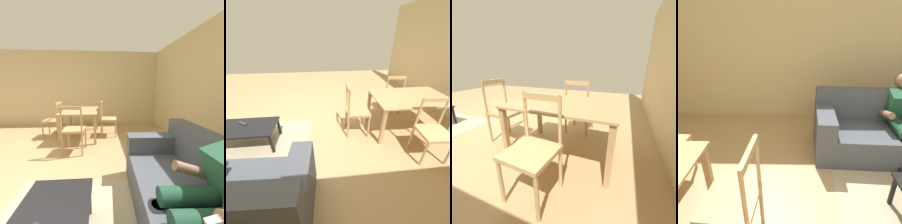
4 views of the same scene
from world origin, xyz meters
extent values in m
cube|color=#D1BC8C|center=(0.00, 3.14, 1.27)|extent=(6.63, 0.12, 2.54)
cube|color=#474C56|center=(0.88, 1.85, 0.20)|extent=(2.21, 0.94, 0.40)
cube|color=#474C56|center=(0.89, 2.17, 0.63)|extent=(2.18, 0.31, 0.45)
cube|color=#474C56|center=(-0.09, 1.90, 0.52)|extent=(0.28, 0.84, 0.24)
cube|color=#23563D|center=(0.99, 2.06, 0.63)|extent=(0.42, 0.38, 0.53)
cylinder|color=#1C4530|center=(0.86, 1.77, 0.47)|extent=(0.17, 0.45, 0.15)
cylinder|color=#8C664C|center=(0.85, 1.55, 0.20)|extent=(0.11, 0.11, 0.40)
cube|color=black|center=(0.85, 1.47, 0.04)|extent=(0.11, 0.24, 0.08)
cylinder|color=#8C664C|center=(0.73, 1.89, 0.60)|extent=(0.11, 0.36, 0.19)
cylinder|color=black|center=(0.50, 0.97, 0.18)|extent=(0.05, 0.05, 0.35)
cube|color=tan|center=(-1.36, 0.96, 0.35)|extent=(0.06, 0.06, 0.70)
cylinder|color=tan|center=(-1.79, 1.48, 0.23)|extent=(0.04, 0.04, 0.46)
cube|color=tan|center=(-1.01, 0.55, 0.47)|extent=(0.45, 0.45, 0.04)
cylinder|color=tan|center=(-1.19, 0.76, 0.24)|extent=(0.04, 0.04, 0.47)
cylinder|color=tan|center=(-0.81, 0.73, 0.24)|extent=(0.04, 0.04, 0.47)
cylinder|color=tan|center=(-0.81, 0.73, 0.72)|extent=(0.03, 0.03, 0.50)
cylinder|color=tan|center=(-0.83, 0.35, 0.72)|extent=(0.03, 0.03, 0.50)
cube|color=tan|center=(-0.82, 0.54, 0.94)|extent=(0.06, 0.38, 0.06)
camera|label=1|loc=(1.79, 1.11, 1.31)|focal=22.55mm
camera|label=2|loc=(-0.39, 2.79, 1.78)|focal=22.58mm
camera|label=3|loc=(-2.67, 2.18, 1.19)|focal=23.04mm
camera|label=4|loc=(-0.52, -0.55, 1.76)|focal=31.98mm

